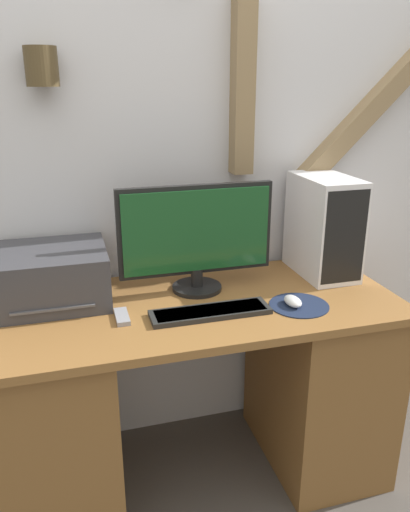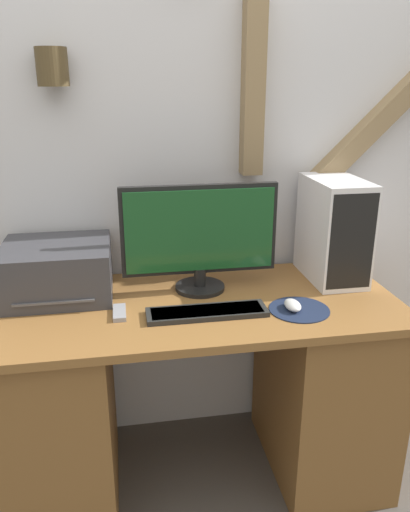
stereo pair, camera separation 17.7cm
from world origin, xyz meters
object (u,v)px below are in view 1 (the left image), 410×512
object	(u,v)px
monitor	(196,235)
mouse	(293,301)
keyboard	(210,312)
remote_control	(122,317)
computer_tower	(324,226)
printer	(52,276)

from	to	relation	value
monitor	mouse	world-z (taller)	monitor
monitor	keyboard	bearing A→B (deg)	-93.03
mouse	remote_control	bearing A→B (deg)	173.52
keyboard	computer_tower	size ratio (longest dim) A/B	1.03
printer	remote_control	size ratio (longest dim) A/B	3.32
printer	remote_control	world-z (taller)	printer
mouse	printer	size ratio (longest dim) A/B	0.24
computer_tower	remote_control	size ratio (longest dim) A/B	3.42
printer	remote_control	bearing A→B (deg)	-44.61
computer_tower	mouse	bearing A→B (deg)	-133.30
computer_tower	printer	world-z (taller)	computer_tower
monitor	computer_tower	world-z (taller)	monitor
computer_tower	printer	xyz separation A→B (m)	(-1.08, 0.02, -0.11)
monitor	keyboard	world-z (taller)	monitor
printer	mouse	bearing A→B (deg)	-19.20
keyboard	remote_control	size ratio (longest dim) A/B	3.53
keyboard	computer_tower	bearing A→B (deg)	24.41
monitor	remote_control	size ratio (longest dim) A/B	4.96
keyboard	remote_control	xyz separation A→B (m)	(-0.30, 0.05, -0.00)
monitor	remote_control	world-z (taller)	monitor
monitor	printer	distance (m)	0.55
printer	remote_control	distance (m)	0.32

